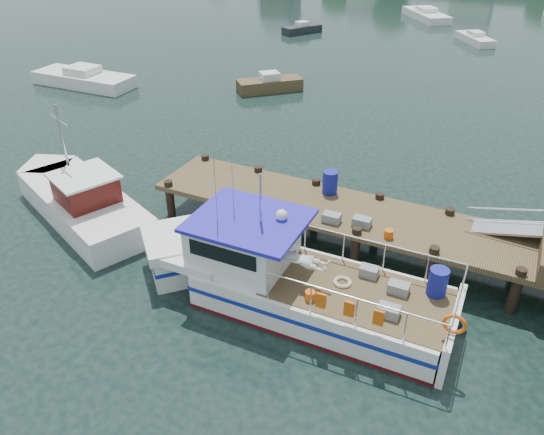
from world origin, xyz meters
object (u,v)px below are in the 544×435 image
at_px(dock, 514,225).
at_px(moored_rowboat, 270,84).
at_px(moored_d, 426,15).
at_px(moored_e, 302,29).
at_px(moored_a, 84,78).
at_px(moored_b, 475,39).
at_px(work_boat, 80,199).
at_px(lobster_boat, 282,277).

xyz_separation_m(dock, moored_rowboat, (-15.58, 14.49, -1.79)).
xyz_separation_m(moored_d, moored_e, (-8.76, -11.48, -0.05)).
bearing_deg(moored_e, moored_a, -87.32).
relative_size(dock, moored_b, 3.78).
relative_size(moored_rowboat, moored_a, 0.57).
relative_size(moored_rowboat, moored_d, 0.58).
bearing_deg(moored_rowboat, moored_a, -173.36).
bearing_deg(work_boat, lobster_boat, 15.64).
relative_size(moored_d, moored_e, 1.78).
xyz_separation_m(moored_a, moored_b, (21.51, 23.84, -0.11)).
bearing_deg(work_boat, moored_e, 121.63).
bearing_deg(moored_a, moored_e, 90.42).
bearing_deg(moored_e, moored_rowboat, -52.88).
bearing_deg(moored_b, moored_d, 143.81).
distance_m(lobster_boat, moored_e, 37.64).
bearing_deg(moored_rowboat, work_boat, -103.36).
distance_m(work_boat, moored_rowboat, 17.22).
distance_m(dock, moored_rowboat, 21.36).
bearing_deg(lobster_boat, moored_rowboat, 116.69).
height_order(dock, lobster_boat, lobster_boat).
distance_m(work_boat, moored_d, 45.18).
bearing_deg(lobster_boat, moored_e, 111.69).
xyz_separation_m(dock, moored_e, (-20.42, 30.82, -1.86)).
distance_m(work_boat, moored_e, 33.94).
distance_m(dock, moored_d, 43.92).
bearing_deg(lobster_boat, moored_a, 145.65).
distance_m(moored_b, moored_d, 10.33).
height_order(lobster_boat, moored_b, lobster_boat).
bearing_deg(moored_b, work_boat, -86.62).
distance_m(moored_d, moored_e, 14.44).
xyz_separation_m(work_boat, moored_d, (3.65, 45.03, -0.27)).
distance_m(lobster_boat, moored_a, 25.39).
relative_size(lobster_boat, moored_rowboat, 2.71).
xyz_separation_m(moored_a, moored_e, (6.72, 20.75, -0.09)).
xyz_separation_m(dock, moored_a, (-27.14, 10.07, -1.77)).
relative_size(dock, moored_rowboat, 4.21).
height_order(dock, work_boat, dock).
bearing_deg(moored_d, moored_rowboat, -105.44).
xyz_separation_m(moored_rowboat, moored_b, (9.95, 19.42, -0.09)).
relative_size(work_boat, moored_a, 1.18).
height_order(lobster_boat, moored_rowboat, lobster_boat).
distance_m(lobster_boat, moored_rowboat, 20.78).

